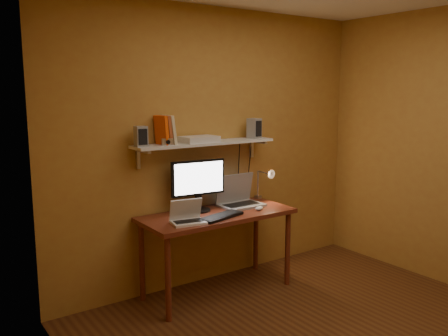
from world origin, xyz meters
TOP-DOWN VIEW (x-y plane):
  - room at (0.00, 0.00)m, footprint 3.44×3.24m
  - desk at (-0.21, 1.28)m, footprint 1.40×0.60m
  - wall_shelf at (-0.21, 1.47)m, footprint 1.40×0.25m
  - monitor at (-0.31, 1.43)m, footprint 0.52×0.24m
  - laptop at (0.12, 1.40)m, footprint 0.40×0.29m
  - netbook at (-0.59, 1.16)m, footprint 0.31×0.25m
  - keyboard at (-0.27, 1.13)m, footprint 0.46×0.25m
  - mouse at (0.16, 1.14)m, footprint 0.11×0.09m
  - desk_lamp at (0.45, 1.41)m, footprint 0.09×0.23m
  - speaker_left at (-0.85, 1.47)m, footprint 0.10×0.10m
  - speaker_right at (0.35, 1.46)m, footprint 0.13×0.13m
  - books at (-0.61, 1.49)m, footprint 0.15×0.18m
  - shelf_camera at (-0.62, 1.42)m, footprint 0.10×0.06m
  - router at (-0.27, 1.47)m, footprint 0.33×0.22m

SIDE VIEW (x-z plane):
  - desk at x=-0.21m, z-range 0.29..1.04m
  - keyboard at x=-0.27m, z-range 0.75..0.77m
  - mouse at x=0.16m, z-range 0.75..0.78m
  - netbook at x=-0.59m, z-range 0.70..0.91m
  - laptop at x=0.12m, z-range 0.68..0.98m
  - desk_lamp at x=0.45m, z-range 0.77..1.15m
  - monitor at x=-0.31m, z-range 0.78..1.25m
  - room at x=0.00m, z-range -0.02..2.62m
  - wall_shelf at x=-0.21m, z-range 1.26..1.46m
  - router at x=-0.27m, z-range 1.38..1.43m
  - shelf_camera at x=-0.62m, z-range 1.38..1.43m
  - speaker_left at x=-0.85m, z-range 1.38..1.54m
  - speaker_right at x=0.35m, z-range 1.38..1.57m
  - books at x=-0.61m, z-range 1.37..1.63m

